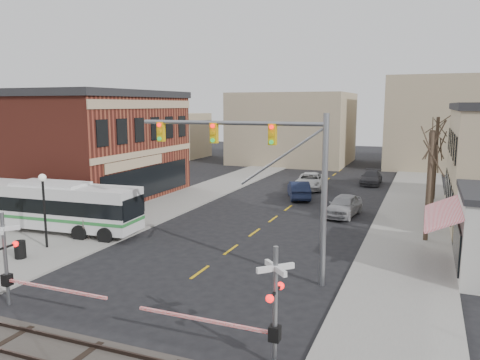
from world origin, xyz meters
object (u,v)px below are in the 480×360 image
object	(u,v)px
car_a	(344,205)
pedestrian_near	(86,226)
trash_bin	(20,250)
car_b	(299,190)
street_lamp	(43,195)
car_d	(371,178)
rr_crossing_west	(13,261)
car_c	(310,181)
traffic_signal_mast	(269,162)
rr_crossing_east	(262,306)
transit_bus	(52,205)
pedestrian_far	(86,215)

from	to	relation	value
car_a	pedestrian_near	bearing A→B (deg)	-129.99
trash_bin	car_b	distance (m)	24.16
street_lamp	car_d	world-z (taller)	street_lamp
rr_crossing_west	car_a	size ratio (longest dim) A/B	1.17
street_lamp	car_c	xyz separation A→B (m)	(9.60, 25.28, -2.43)
traffic_signal_mast	car_a	size ratio (longest dim) A/B	2.00
rr_crossing_west	rr_crossing_east	xyz separation A→B (m)	(11.00, -0.24, 0.00)
trash_bin	pedestrian_near	xyz separation A→B (m)	(0.90, 4.27, 0.34)
car_b	car_a	bearing A→B (deg)	112.45
car_c	transit_bus	bearing A→B (deg)	-125.05
street_lamp	pedestrian_far	distance (m)	5.45
car_a	pedestrian_near	size ratio (longest dim) A/B	2.93
traffic_signal_mast	transit_bus	bearing A→B (deg)	170.80
car_d	pedestrian_near	bearing A→B (deg)	-116.16
car_b	car_d	distance (m)	11.61
rr_crossing_west	car_d	xyz separation A→B (m)	(10.26, 37.04, -1.26)
rr_crossing_east	traffic_signal_mast	bearing A→B (deg)	107.16
car_d	pedestrian_near	size ratio (longest dim) A/B	2.99
street_lamp	trash_bin	world-z (taller)	street_lamp
traffic_signal_mast	trash_bin	world-z (taller)	traffic_signal_mast
street_lamp	pedestrian_near	xyz separation A→B (m)	(1.06, 2.21, -2.28)
car_a	car_b	bearing A→B (deg)	140.32
trash_bin	pedestrian_near	world-z (taller)	pedestrian_near
trash_bin	car_b	bearing A→B (deg)	66.45
traffic_signal_mast	car_b	distance (m)	20.46
transit_bus	pedestrian_far	world-z (taller)	transit_bus
rr_crossing_east	trash_bin	xyz separation A→B (m)	(-15.56, 4.74, -1.37)
car_a	pedestrian_far	xyz separation A→B (m)	(-15.81, -10.07, 0.09)
rr_crossing_east	pedestrian_far	xyz separation A→B (m)	(-16.82, 11.61, -1.07)
traffic_signal_mast	car_b	bearing A→B (deg)	100.54
car_a	car_c	bearing A→B (deg)	123.22
rr_crossing_west	trash_bin	world-z (taller)	rr_crossing_west
rr_crossing_west	car_d	distance (m)	38.45
rr_crossing_west	car_c	bearing A→B (deg)	81.27
traffic_signal_mast	car_b	world-z (taller)	traffic_signal_mast
car_a	pedestrian_near	world-z (taller)	pedestrian_near
rr_crossing_east	car_b	world-z (taller)	rr_crossing_east
car_d	traffic_signal_mast	bearing A→B (deg)	-92.89
transit_bus	pedestrian_far	xyz separation A→B (m)	(1.37, 1.68, -0.89)
rr_crossing_west	car_c	distance (m)	32.23
rr_crossing_east	pedestrian_near	size ratio (longest dim) A/B	3.42
transit_bus	car_d	world-z (taller)	transit_bus
rr_crossing_east	pedestrian_near	world-z (taller)	rr_crossing_east
car_b	transit_bus	bearing A→B (deg)	33.29
pedestrian_near	transit_bus	bearing A→B (deg)	98.58
transit_bus	rr_crossing_east	distance (m)	20.73
car_a	car_b	size ratio (longest dim) A/B	0.99
pedestrian_near	trash_bin	bearing A→B (deg)	-168.73
trash_bin	street_lamp	bearing A→B (deg)	94.46
car_a	trash_bin	bearing A→B (deg)	-123.53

